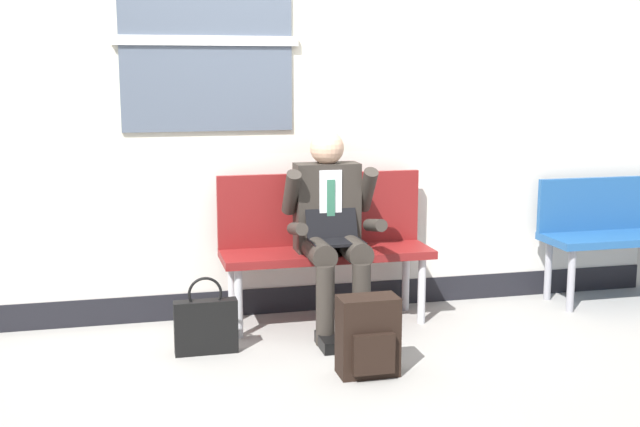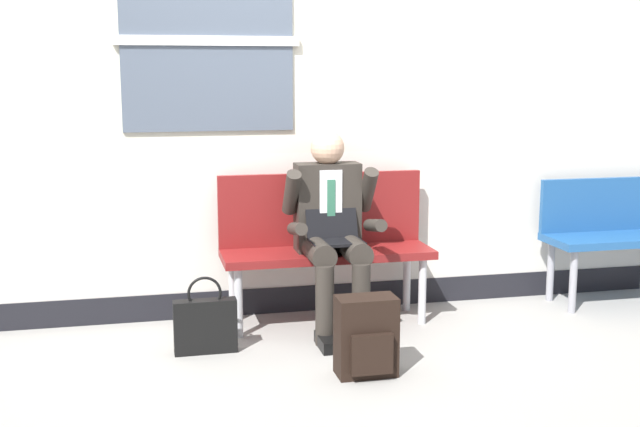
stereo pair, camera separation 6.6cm
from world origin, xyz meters
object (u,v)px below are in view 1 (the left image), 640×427
Objects in this scene: bench_with_person at (324,237)px; handbag at (206,325)px; backpack at (368,337)px; bench_empty at (615,228)px; person_seated at (332,226)px.

bench_with_person is 2.97× the size of handbag.
backpack is (-0.00, -0.99, -0.34)m from bench_with_person.
person_seated reaches higher than bench_empty.
bench_empty is 2.11m from person_seated.
backpack is at bearing -90.28° from bench_with_person.
bench_empty reaches higher than handbag.
backpack is (-0.00, -0.79, -0.44)m from person_seated.
bench_empty is at bearing -0.30° from bench_with_person.
person_seated is (-0.00, -0.20, 0.11)m from bench_with_person.
handbag is (-0.80, -0.46, -0.38)m from bench_with_person.
backpack is (-2.10, -0.98, -0.30)m from bench_empty.
backpack is 0.96m from handbag.
bench_with_person is 2.09m from bench_empty.
backpack is 0.95× the size of handbag.
bench_with_person is 1.08× the size of person_seated.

